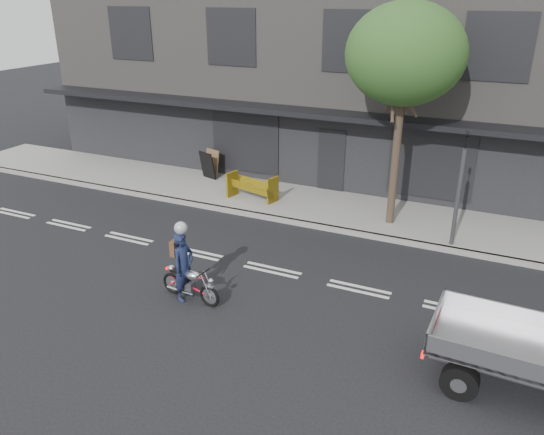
{
  "coord_description": "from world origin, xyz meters",
  "views": [
    {
      "loc": [
        5.21,
        -11.45,
        6.9
      ],
      "look_at": [
        -0.24,
        0.5,
        1.31
      ],
      "focal_mm": 35.0,
      "sensor_mm": 36.0,
      "label": 1
    }
  ],
  "objects_px": {
    "traffic_light_pole": "(458,196)",
    "rider": "(184,266)",
    "motorcycle": "(190,283)",
    "sandwich_board": "(207,165)",
    "street_tree": "(405,55)",
    "construction_barrier": "(249,189)"
  },
  "relations": [
    {
      "from": "traffic_light_pole",
      "to": "motorcycle",
      "type": "height_order",
      "value": "traffic_light_pole"
    },
    {
      "from": "traffic_light_pole",
      "to": "rider",
      "type": "height_order",
      "value": "traffic_light_pole"
    },
    {
      "from": "traffic_light_pole",
      "to": "sandwich_board",
      "type": "xyz_separation_m",
      "value": [
        -9.47,
        2.12,
        -0.96
      ]
    },
    {
      "from": "motorcycle",
      "to": "sandwich_board",
      "type": "height_order",
      "value": "sandwich_board"
    },
    {
      "from": "rider",
      "to": "motorcycle",
      "type": "bearing_deg",
      "value": -83.11
    },
    {
      "from": "sandwich_board",
      "to": "construction_barrier",
      "type": "bearing_deg",
      "value": -13.54
    },
    {
      "from": "motorcycle",
      "to": "rider",
      "type": "relative_size",
      "value": 0.99
    },
    {
      "from": "street_tree",
      "to": "traffic_light_pole",
      "type": "distance_m",
      "value": 4.23
    },
    {
      "from": "street_tree",
      "to": "construction_barrier",
      "type": "distance_m",
      "value": 6.75
    },
    {
      "from": "traffic_light_pole",
      "to": "construction_barrier",
      "type": "distance_m",
      "value": 6.99
    },
    {
      "from": "rider",
      "to": "construction_barrier",
      "type": "relative_size",
      "value": 1.02
    },
    {
      "from": "traffic_light_pole",
      "to": "construction_barrier",
      "type": "relative_size",
      "value": 2.06
    },
    {
      "from": "street_tree",
      "to": "sandwich_board",
      "type": "bearing_deg",
      "value": 170.34
    },
    {
      "from": "sandwich_board",
      "to": "street_tree",
      "type": "bearing_deg",
      "value": 7.27
    },
    {
      "from": "street_tree",
      "to": "rider",
      "type": "bearing_deg",
      "value": -119.19
    },
    {
      "from": "street_tree",
      "to": "motorcycle",
      "type": "bearing_deg",
      "value": -118.14
    },
    {
      "from": "rider",
      "to": "construction_barrier",
      "type": "distance_m",
      "value": 6.26
    },
    {
      "from": "motorcycle",
      "to": "sandwich_board",
      "type": "xyz_separation_m",
      "value": [
        -4.07,
        7.63,
        0.24
      ]
    },
    {
      "from": "rider",
      "to": "construction_barrier",
      "type": "xyz_separation_m",
      "value": [
        -1.34,
        6.11,
        -0.24
      ]
    },
    {
      "from": "motorcycle",
      "to": "street_tree",
      "type": "bearing_deg",
      "value": 68.77
    },
    {
      "from": "street_tree",
      "to": "motorcycle",
      "type": "height_order",
      "value": "street_tree"
    },
    {
      "from": "motorcycle",
      "to": "sandwich_board",
      "type": "bearing_deg",
      "value": 125.0
    }
  ]
}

